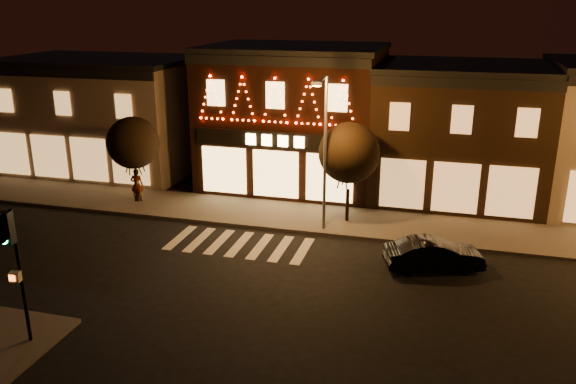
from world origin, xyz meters
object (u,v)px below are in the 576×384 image
at_px(traffic_signal_near, 13,251).
at_px(dark_sedan, 434,255).
at_px(streetlamp_mid, 324,143).
at_px(pedestrian, 137,185).

relative_size(traffic_signal_near, dark_sedan, 1.12).
xyz_separation_m(traffic_signal_near, dark_sedan, (12.55, 9.36, -2.69)).
relative_size(streetlamp_mid, dark_sedan, 1.81).
bearing_deg(dark_sedan, pedestrian, 56.36).
distance_m(traffic_signal_near, pedestrian, 14.28).
height_order(traffic_signal_near, pedestrian, traffic_signal_near).
distance_m(streetlamp_mid, dark_sedan, 7.10).
height_order(traffic_signal_near, dark_sedan, traffic_signal_near).
distance_m(traffic_signal_near, dark_sedan, 15.88).
distance_m(dark_sedan, pedestrian, 16.67).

